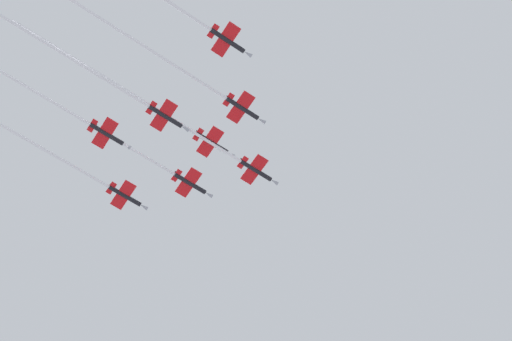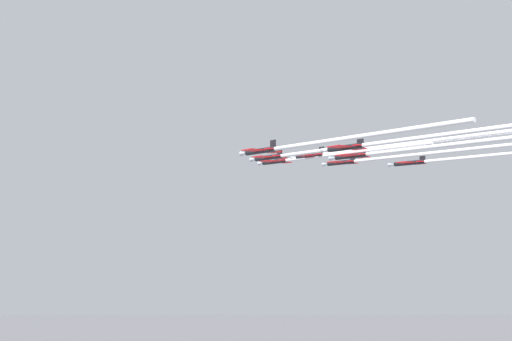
{
  "view_description": "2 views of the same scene",
  "coord_description": "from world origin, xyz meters",
  "px_view_note": "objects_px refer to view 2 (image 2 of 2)",
  "views": [
    {
      "loc": [
        -42.82,
        78.71,
        2.06
      ],
      "look_at": [
        -4.55,
        14.54,
        168.61
      ],
      "focal_mm": 49.71,
      "sensor_mm": 36.0,
      "label": 1
    },
    {
      "loc": [
        140.27,
        80.56,
        152.82
      ],
      "look_at": [
        3.51,
        12.99,
        165.72
      ],
      "focal_mm": 42.58,
      "sensor_mm": 36.0,
      "label": 2
    }
  ],
  "objects_px": {
    "jet_lead": "(315,157)",
    "jet_port_trail": "(404,150)",
    "jet_center_rear": "(449,159)",
    "jet_port_inner": "(303,153)",
    "jet_starboard_inner": "(399,157)",
    "jet_port_outer": "(367,149)",
    "jet_starboard_trail": "(397,141)",
    "jet_starboard_outer": "(312,143)"
  },
  "relations": [
    {
      "from": "jet_lead",
      "to": "jet_port_trail",
      "type": "bearing_deg",
      "value": -90.0
    },
    {
      "from": "jet_lead",
      "to": "jet_starboard_trail",
      "type": "relative_size",
      "value": 1.1
    },
    {
      "from": "jet_center_rear",
      "to": "jet_port_trail",
      "type": "relative_size",
      "value": 0.86
    },
    {
      "from": "jet_starboard_outer",
      "to": "jet_port_trail",
      "type": "height_order",
      "value": "jet_port_trail"
    },
    {
      "from": "jet_starboard_outer",
      "to": "jet_center_rear",
      "type": "relative_size",
      "value": 1.17
    },
    {
      "from": "jet_starboard_inner",
      "to": "jet_center_rear",
      "type": "relative_size",
      "value": 1.33
    },
    {
      "from": "jet_starboard_inner",
      "to": "jet_starboard_outer",
      "type": "xyz_separation_m",
      "value": [
        37.14,
        -7.75,
        -0.76
      ]
    },
    {
      "from": "jet_port_outer",
      "to": "jet_starboard_trail",
      "type": "relative_size",
      "value": 1.23
    },
    {
      "from": "jet_starboard_trail",
      "to": "jet_lead",
      "type": "bearing_deg",
      "value": 70.44
    },
    {
      "from": "jet_lead",
      "to": "jet_port_trail",
      "type": "height_order",
      "value": "jet_lead"
    },
    {
      "from": "jet_lead",
      "to": "jet_starboard_trail",
      "type": "height_order",
      "value": "jet_lead"
    },
    {
      "from": "jet_lead",
      "to": "jet_starboard_inner",
      "type": "height_order",
      "value": "jet_lead"
    },
    {
      "from": "jet_port_inner",
      "to": "jet_port_outer",
      "type": "distance_m",
      "value": 14.42
    },
    {
      "from": "jet_port_inner",
      "to": "jet_port_trail",
      "type": "distance_m",
      "value": 21.62
    },
    {
      "from": "jet_lead",
      "to": "jet_port_outer",
      "type": "distance_m",
      "value": 16.48
    },
    {
      "from": "jet_port_inner",
      "to": "jet_starboard_inner",
      "type": "distance_m",
      "value": 25.48
    },
    {
      "from": "jet_port_inner",
      "to": "jet_starboard_outer",
      "type": "height_order",
      "value": "jet_port_inner"
    },
    {
      "from": "jet_port_inner",
      "to": "jet_center_rear",
      "type": "xyz_separation_m",
      "value": [
        -28.23,
        26.6,
        0.0
      ]
    },
    {
      "from": "jet_port_trail",
      "to": "jet_port_outer",
      "type": "bearing_deg",
      "value": 90.0
    },
    {
      "from": "jet_port_inner",
      "to": "jet_starboard_outer",
      "type": "xyz_separation_m",
      "value": [
        17.75,
        8.77,
        -0.47
      ]
    },
    {
      "from": "jet_starboard_outer",
      "to": "jet_center_rear",
      "type": "distance_m",
      "value": 49.32
    },
    {
      "from": "jet_port_inner",
      "to": "jet_starboard_inner",
      "type": "height_order",
      "value": "jet_starboard_inner"
    },
    {
      "from": "jet_lead",
      "to": "jet_port_trail",
      "type": "xyz_separation_m",
      "value": [
        11.46,
        24.23,
        -0.8
      ]
    },
    {
      "from": "jet_port_outer",
      "to": "jet_center_rear",
      "type": "bearing_deg",
      "value": -10.44
    },
    {
      "from": "jet_port_outer",
      "to": "jet_port_inner",
      "type": "bearing_deg",
      "value": 148.81
    },
    {
      "from": "jet_lead",
      "to": "jet_port_outer",
      "type": "bearing_deg",
      "value": -90.0
    },
    {
      "from": "jet_lead",
      "to": "jet_port_inner",
      "type": "relative_size",
      "value": 1.16
    },
    {
      "from": "jet_port_inner",
      "to": "jet_center_rear",
      "type": "relative_size",
      "value": 1.02
    },
    {
      "from": "jet_starboard_inner",
      "to": "jet_port_outer",
      "type": "distance_m",
      "value": 12.35
    },
    {
      "from": "jet_starboard_outer",
      "to": "jet_center_rear",
      "type": "height_order",
      "value": "jet_center_rear"
    },
    {
      "from": "jet_port_outer",
      "to": "jet_starboard_outer",
      "type": "height_order",
      "value": "jet_port_outer"
    },
    {
      "from": "jet_center_rear",
      "to": "jet_port_trail",
      "type": "bearing_deg",
      "value": -166.72
    },
    {
      "from": "jet_port_trail",
      "to": "jet_starboard_trail",
      "type": "relative_size",
      "value": 1.09
    },
    {
      "from": "jet_starboard_outer",
      "to": "jet_center_rear",
      "type": "bearing_deg",
      "value": 4.13
    },
    {
      "from": "jet_port_inner",
      "to": "jet_port_outer",
      "type": "relative_size",
      "value": 0.77
    },
    {
      "from": "jet_lead",
      "to": "jet_port_inner",
      "type": "bearing_deg",
      "value": -143.71
    },
    {
      "from": "jet_starboard_outer",
      "to": "jet_starboard_inner",
      "type": "bearing_deg",
      "value": 13.53
    },
    {
      "from": "jet_port_outer",
      "to": "jet_starboard_trail",
      "type": "distance_m",
      "value": 21.95
    },
    {
      "from": "jet_starboard_inner",
      "to": "jet_port_inner",
      "type": "bearing_deg",
      "value": 164.89
    },
    {
      "from": "jet_port_outer",
      "to": "jet_starboard_outer",
      "type": "xyz_separation_m",
      "value": [
        25.69,
        -3.22,
        -1.59
      ]
    },
    {
      "from": "jet_port_inner",
      "to": "jet_port_trail",
      "type": "relative_size",
      "value": 0.87
    },
    {
      "from": "jet_starboard_inner",
      "to": "jet_starboard_outer",
      "type": "height_order",
      "value": "jet_starboard_inner"
    }
  ]
}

